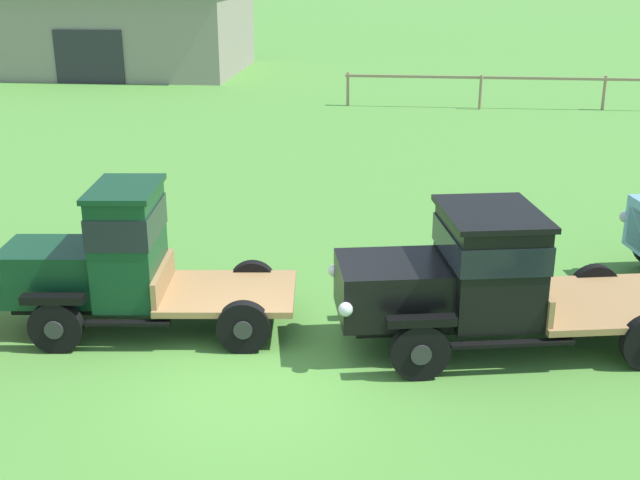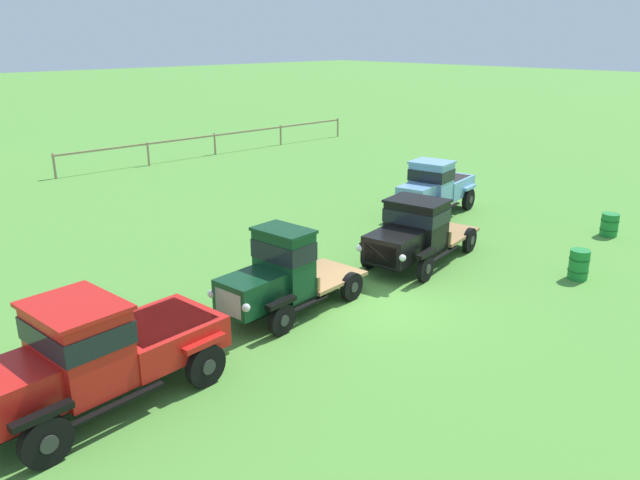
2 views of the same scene
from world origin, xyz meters
TOP-DOWN VIEW (x-y plane):
  - ground_plane at (0.00, 0.00)m, footprint 240.00×240.00m
  - farm_shed at (-14.93, 30.43)m, footprint 17.76×9.54m
  - paddock_fence at (9.73, 21.41)m, footprint 20.21×0.46m
  - vintage_truck_second_in_line at (-2.36, 1.28)m, footprint 4.62×2.18m
  - vintage_truck_midrow_center at (3.00, 1.23)m, footprint 5.37×2.84m

SIDE VIEW (x-z plane):
  - ground_plane at x=0.00m, z-range 0.00..0.00m
  - paddock_fence at x=9.73m, z-range 0.33..1.62m
  - vintage_truck_midrow_center at x=3.00m, z-range 0.06..2.16m
  - vintage_truck_second_in_line at x=-2.36m, z-range -0.03..2.27m
  - farm_shed at x=-14.93m, z-range 0.02..4.44m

